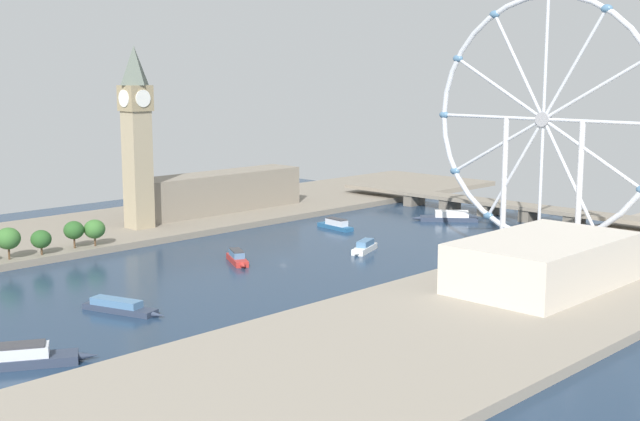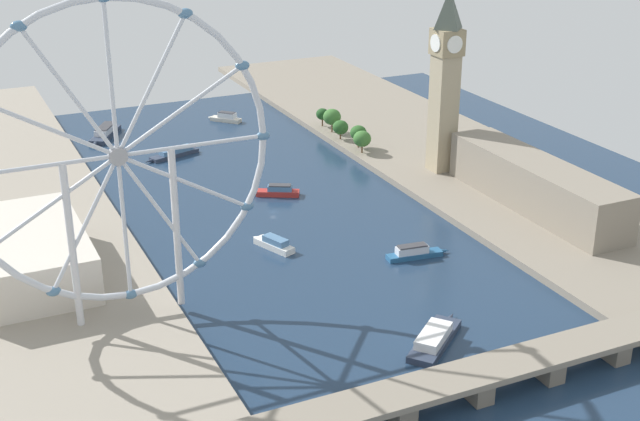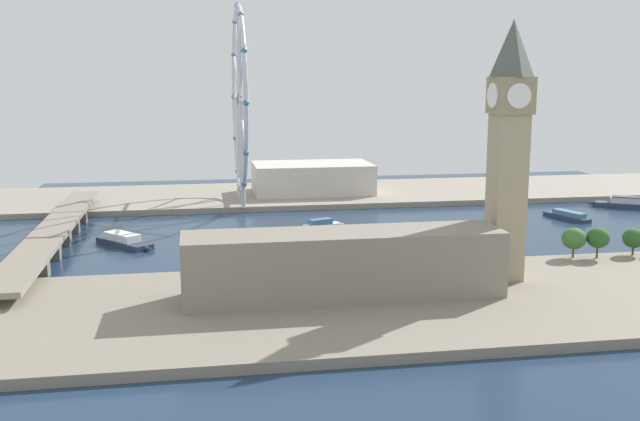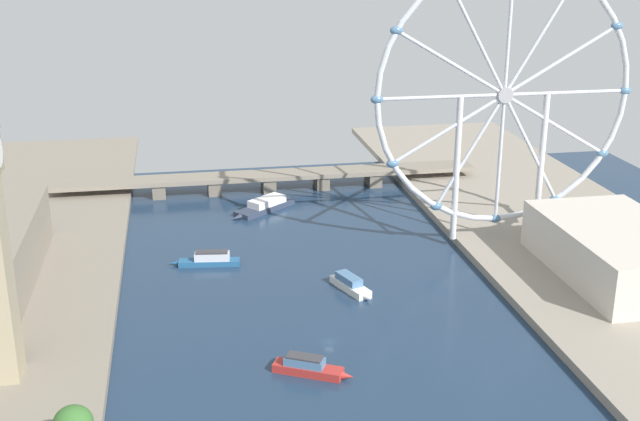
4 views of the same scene
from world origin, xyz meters
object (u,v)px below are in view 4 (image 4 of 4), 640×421
object	(u,v)px
ferris_wheel	(504,97)
tour_boat_2	(309,367)
tour_boat_0	(209,260)
tour_boat_5	(351,285)
riverside_hall	(618,251)
river_bridge	(268,178)
tour_boat_1	(265,206)

from	to	relation	value
ferris_wheel	tour_boat_2	distance (m)	135.69
tour_boat_0	tour_boat_2	world-z (taller)	tour_boat_0
tour_boat_5	ferris_wheel	bearing A→B (deg)	96.65
ferris_wheel	riverside_hall	bearing A→B (deg)	-58.13
ferris_wheel	river_bridge	xyz separation A→B (m)	(-79.19, 84.78, -52.17)
river_bridge	tour_boat_1	bearing A→B (deg)	-99.88
ferris_wheel	tour_boat_2	xyz separation A→B (m)	(-88.29, -86.45, -56.08)
tour_boat_2	tour_boat_0	bearing A→B (deg)	133.30
tour_boat_5	tour_boat_1	bearing A→B (deg)	171.25
tour_boat_2	river_bridge	bearing A→B (deg)	114.74
tour_boat_0	tour_boat_5	distance (m)	55.97
ferris_wheel	tour_boat_1	bearing A→B (deg)	146.60
ferris_wheel	river_bridge	bearing A→B (deg)	133.05
ferris_wheel	tour_boat_0	size ratio (longest dim) A/B	4.03
river_bridge	tour_boat_5	size ratio (longest dim) A/B	9.11
ferris_wheel	river_bridge	distance (m)	127.20
ferris_wheel	tour_boat_1	world-z (taller)	ferris_wheel
riverside_hall	river_bridge	size ratio (longest dim) A/B	0.35
ferris_wheel	tour_boat_0	xyz separation A→B (m)	(-111.51, -2.82, -56.03)
ferris_wheel	tour_boat_5	world-z (taller)	ferris_wheel
tour_boat_1	tour_boat_5	bearing A→B (deg)	62.64
riverside_hall	tour_boat_0	size ratio (longest dim) A/B	2.62
river_bridge	tour_boat_5	xyz separation A→B (m)	(14.21, -118.70, -3.95)
tour_boat_5	tour_boat_0	bearing A→B (deg)	-144.68
tour_boat_1	tour_boat_5	distance (m)	91.55
riverside_hall	tour_boat_5	world-z (taller)	riverside_hall
tour_boat_0	tour_boat_1	bearing A→B (deg)	-108.01
riverside_hall	tour_boat_5	distance (m)	93.33
riverside_hall	river_bridge	xyz separation A→B (m)	(-106.50, 128.72, -5.68)
tour_boat_1	tour_boat_0	bearing A→B (deg)	25.46
tour_boat_0	tour_boat_1	distance (m)	64.43
riverside_hall	tour_boat_0	xyz separation A→B (m)	(-138.83, 41.12, -9.54)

